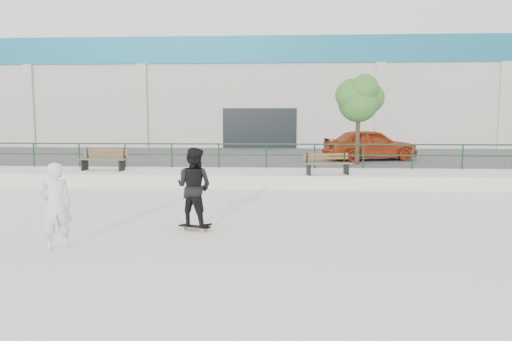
# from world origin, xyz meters

# --- Properties ---
(ground) EXTENTS (120.00, 120.00, 0.00)m
(ground) POSITION_xyz_m (0.00, 0.00, 0.00)
(ground) COLOR beige
(ground) RESTS_ON ground
(ledge) EXTENTS (30.00, 3.00, 0.50)m
(ledge) POSITION_xyz_m (0.00, 9.50, 0.25)
(ledge) COLOR silver
(ledge) RESTS_ON ground
(parking_strip) EXTENTS (60.00, 14.00, 0.50)m
(parking_strip) POSITION_xyz_m (0.00, 18.00, 0.25)
(parking_strip) COLOR #353535
(parking_strip) RESTS_ON ground
(railing) EXTENTS (28.00, 0.06, 1.03)m
(railing) POSITION_xyz_m (-0.00, 10.80, 1.24)
(railing) COLOR #153B22
(railing) RESTS_ON ledge
(commercial_building) EXTENTS (44.20, 16.33, 8.00)m
(commercial_building) POSITION_xyz_m (-0.00, 31.99, 4.58)
(commercial_building) COLOR beige
(commercial_building) RESTS_ON ground
(bench_left) EXTENTS (1.91, 0.70, 0.86)m
(bench_left) POSITION_xyz_m (-5.45, 9.50, 0.93)
(bench_left) COLOR brown
(bench_left) RESTS_ON ledge
(bench_right) EXTENTS (1.80, 0.85, 0.80)m
(bench_right) POSITION_xyz_m (3.34, 8.62, 0.89)
(bench_right) COLOR brown
(bench_right) RESTS_ON ledge
(tree) EXTENTS (2.23, 1.98, 3.97)m
(tree) POSITION_xyz_m (5.02, 12.51, 3.47)
(tree) COLOR #503A28
(tree) RESTS_ON parking_strip
(red_car) EXTENTS (4.85, 2.92, 1.54)m
(red_car) POSITION_xyz_m (5.94, 14.89, 1.27)
(red_car) COLOR maroon
(red_car) RESTS_ON parking_strip
(skateboard) EXTENTS (0.80, 0.45, 0.09)m
(skateboard) POSITION_xyz_m (-0.31, 1.45, 0.07)
(skateboard) COLOR black
(skateboard) RESTS_ON ground
(standing_skater) EXTENTS (1.08, 0.97, 1.84)m
(standing_skater) POSITION_xyz_m (-0.31, 1.45, 1.02)
(standing_skater) COLOR black
(standing_skater) RESTS_ON skateboard
(seated_skater) EXTENTS (0.76, 0.70, 1.74)m
(seated_skater) POSITION_xyz_m (-2.76, -0.37, 0.87)
(seated_skater) COLOR silver
(seated_skater) RESTS_ON ground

